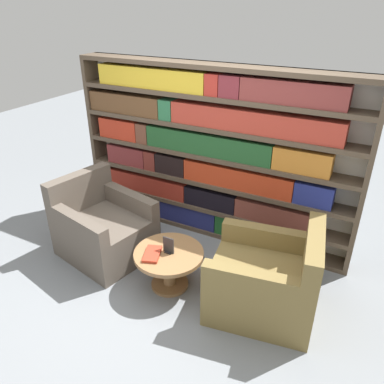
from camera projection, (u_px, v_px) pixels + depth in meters
ground_plane at (159, 287)px, 3.77m from camera, size 14.00×14.00×0.00m
bookshelf at (208, 155)px, 4.29m from camera, size 3.32×0.30×2.00m
armchair_left at (103, 229)px, 4.16m from camera, size 1.07×0.98×0.88m
armchair_right at (266, 282)px, 3.39m from camera, size 1.04×0.94×0.88m
coffee_table at (169, 262)px, 3.67m from camera, size 0.68×0.68×0.41m
table_sign at (169, 246)px, 3.58m from camera, size 0.11×0.06×0.17m
stray_book at (152, 254)px, 3.57m from camera, size 0.22×0.29×0.03m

